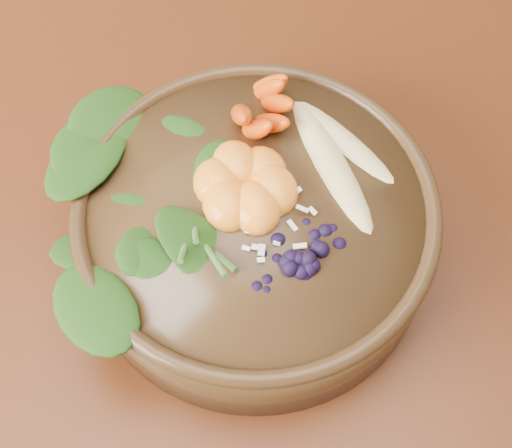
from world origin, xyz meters
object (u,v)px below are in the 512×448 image
Objects in this scene: blueberry_pile at (306,248)px; mandarin_cluster at (245,177)px; dining_table at (184,253)px; carrot_cluster at (255,79)px; stoneware_bowl at (256,229)px; kale_heap at (164,164)px; banana_halves at (340,143)px.

mandarin_cluster is at bearing 109.54° from blueberry_pile.
carrot_cluster reaches higher than dining_table.
stoneware_bowl is 2.16× the size of blueberry_pile.
kale_heap is 2.07× the size of mandarin_cluster.
kale_heap is 0.15m from banana_halves.
carrot_cluster is 0.87× the size of mandarin_cluster.
mandarin_cluster is at bearing -129.81° from carrot_cluster.
banana_halves is at bearing 57.30° from blueberry_pile.
stoneware_bowl is 0.13m from carrot_cluster.
mandarin_cluster is at bearing 102.47° from stoneware_bowl.
stoneware_bowl is (0.06, -0.06, 0.14)m from dining_table.
mandarin_cluster is at bearing -22.97° from kale_heap.
blueberry_pile reaches higher than stoneware_bowl.
carrot_cluster is at bearing 75.12° from stoneware_bowl.
blueberry_pile is (0.03, -0.08, 0.00)m from mandarin_cluster.
carrot_cluster is (0.09, 0.03, 0.22)m from dining_table.
mandarin_cluster reaches higher than banana_halves.
blueberry_pile is (0.09, -0.13, 0.20)m from dining_table.
kale_heap is (-0.07, 0.05, 0.07)m from stoneware_bowl.
banana_halves is at bearing -11.84° from dining_table.
kale_heap is 0.11m from carrot_cluster.
blueberry_pile is at bearing -141.51° from banana_halves.
carrot_cluster is 0.09m from banana_halves.
blueberry_pile reaches higher than dining_table.
stoneware_bowl is 0.09m from blueberry_pile.
stoneware_bowl is at bearing -77.53° from mandarin_cluster.
carrot_cluster is at bearing 89.26° from blueberry_pile.
dining_table is 8.73× the size of banana_halves.
carrot_cluster reaches higher than mandarin_cluster.
mandarin_cluster is (0.06, -0.03, -0.01)m from kale_heap.
mandarin_cluster is at bearing 170.25° from banana_halves.
dining_table is at bearing 125.33° from blueberry_pile.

